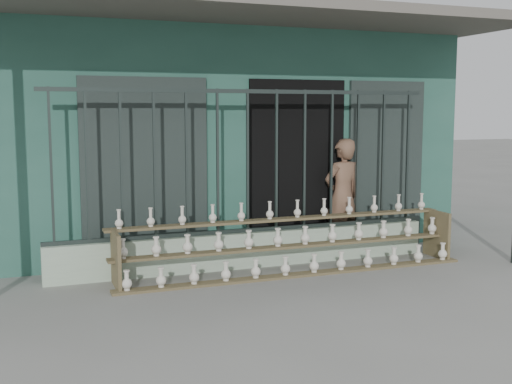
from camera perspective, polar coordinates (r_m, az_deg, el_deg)
name	(u,v)px	position (r m, az deg, el deg)	size (l,w,h in m)	color
ground	(288,294)	(7.08, 2.89, -9.02)	(60.00, 60.00, 0.00)	slate
workshop_building	(188,132)	(10.82, -6.06, 5.29)	(7.40, 6.60, 3.21)	#295749
parapet_wall	(248,249)	(8.20, -0.74, -5.13)	(5.00, 0.20, 0.45)	#A5BCA1
security_fence	(248,162)	(8.03, -0.76, 2.72)	(5.00, 0.04, 1.80)	#283330
shelf_rack	(292,243)	(7.95, 3.22, -4.53)	(4.50, 0.68, 0.85)	brown
elderly_woman	(342,196)	(8.98, 7.68, -0.38)	(0.59, 0.38, 1.60)	brown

